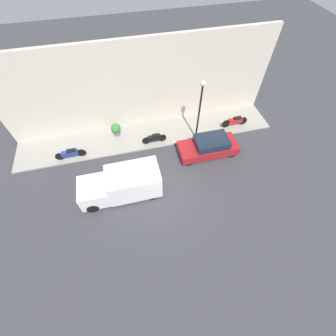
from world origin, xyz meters
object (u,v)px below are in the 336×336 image
(streetlamp, at_px, (201,102))
(potted_plant, at_px, (116,129))
(parked_car, at_px, (209,146))
(motorcycle_red, at_px, (235,121))
(motorcycle_black, at_px, (154,138))
(delivery_van, at_px, (122,184))
(motorcycle_blue, at_px, (70,153))

(streetlamp, xyz_separation_m, potted_plant, (1.74, 5.76, -2.72))
(parked_car, bearing_deg, streetlamp, 14.56)
(motorcycle_red, relative_size, streetlamp, 0.44)
(motorcycle_red, bearing_deg, motorcycle_black, 92.41)
(motorcycle_black, height_order, motorcycle_red, motorcycle_red)
(parked_car, height_order, potted_plant, parked_car)
(parked_car, xyz_separation_m, motorcycle_red, (2.08, -2.93, -0.09))
(motorcycle_black, relative_size, motorcycle_red, 0.87)
(parked_car, xyz_separation_m, motorcycle_black, (1.81, 3.53, -0.15))
(potted_plant, bearing_deg, parked_car, -118.15)
(parked_car, bearing_deg, motorcycle_red, -54.57)
(parked_car, height_order, delivery_van, delivery_van)
(parked_car, distance_m, potted_plant, 6.99)
(motorcycle_blue, relative_size, potted_plant, 2.15)
(delivery_van, height_order, motorcycle_red, delivery_van)
(motorcycle_black, bearing_deg, motorcycle_blue, 90.78)
(motorcycle_blue, relative_size, streetlamp, 0.43)
(delivery_van, height_order, motorcycle_blue, delivery_van)
(motorcycle_red, bearing_deg, motorcycle_blue, 91.63)
(parked_car, height_order, motorcycle_red, parked_car)
(streetlamp, height_order, potted_plant, streetlamp)
(motorcycle_red, relative_size, motorcycle_blue, 1.00)
(delivery_van, bearing_deg, potted_plant, -1.30)
(motorcycle_red, bearing_deg, potted_plant, 82.39)
(motorcycle_black, xyz_separation_m, streetlamp, (-0.25, -3.13, 2.83))
(parked_car, height_order, streetlamp, streetlamp)
(delivery_van, relative_size, streetlamp, 1.02)
(motorcycle_black, bearing_deg, motorcycle_red, -87.59)
(delivery_van, height_order, streetlamp, streetlamp)
(motorcycle_black, distance_m, motorcycle_blue, 5.96)
(streetlamp, bearing_deg, parked_car, -165.44)
(motorcycle_black, height_order, motorcycle_blue, motorcycle_blue)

